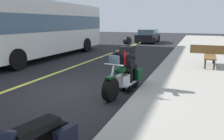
% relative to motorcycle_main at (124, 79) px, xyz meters
% --- Properties ---
extents(ground_plane, '(80.00, 80.00, 0.00)m').
position_rel_motorcycle_main_xyz_m(ground_plane, '(0.47, -1.57, -0.45)').
color(ground_plane, black).
extents(lane_center_stripe, '(60.00, 0.16, 0.01)m').
position_rel_motorcycle_main_xyz_m(lane_center_stripe, '(0.47, -3.57, -0.45)').
color(lane_center_stripe, '#E5DB4C').
rests_on(lane_center_stripe, ground_plane).
extents(motorcycle_main, '(2.22, 0.80, 1.26)m').
position_rel_motorcycle_main_xyz_m(motorcycle_main, '(0.00, 0.00, 0.00)').
color(motorcycle_main, black).
rests_on(motorcycle_main, ground_plane).
extents(rider_main, '(0.68, 0.61, 1.74)m').
position_rel_motorcycle_main_xyz_m(rider_main, '(-0.19, 0.02, 0.58)').
color(rider_main, black).
rests_on(rider_main, ground_plane).
extents(bus_far, '(11.05, 2.70, 3.30)m').
position_rel_motorcycle_main_xyz_m(bus_far, '(-4.95, -6.73, 1.42)').
color(bus_far, white).
rests_on(bus_far, ground_plane).
extents(car_silver, '(4.60, 1.92, 1.40)m').
position_rel_motorcycle_main_xyz_m(car_silver, '(-17.21, -2.85, 0.24)').
color(car_silver, black).
rests_on(car_silver, ground_plane).
extents(bench_sidewalk, '(1.82, 1.80, 0.95)m').
position_rel_motorcycle_main_xyz_m(bench_sidewalk, '(-4.81, 2.64, 0.26)').
color(bench_sidewalk, brown).
rests_on(bench_sidewalk, sidewalk_curb).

